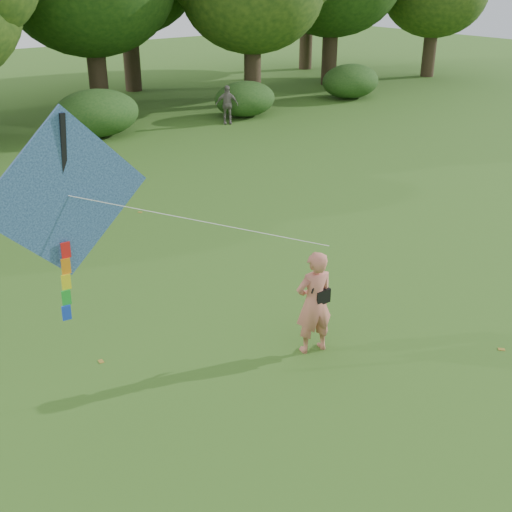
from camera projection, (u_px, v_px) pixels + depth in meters
ground at (367, 356)px, 11.39m from camera, size 100.00×100.00×0.00m
man_kite_flyer at (314, 303)px, 11.19m from camera, size 0.79×0.60×1.93m
bystander_right at (227, 105)px, 27.79m from camera, size 1.03×0.86×1.65m
crossbody_bag at (320, 295)px, 11.18m from camera, size 0.43×0.20×0.74m
flying_kite at (66, 198)px, 9.35m from camera, size 5.22×1.80×3.37m
shrub_band at (5, 130)px, 23.44m from camera, size 39.15×3.22×1.88m
fallen_leaves at (255, 344)px, 11.75m from camera, size 9.84×13.41×0.01m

